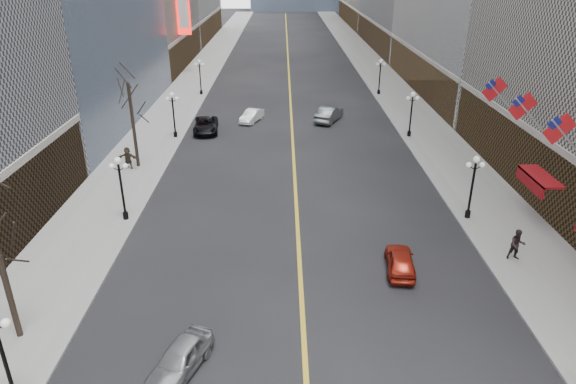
{
  "coord_description": "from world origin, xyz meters",
  "views": [
    {
      "loc": [
        -0.94,
        -1.52,
        16.41
      ],
      "look_at": [
        -0.76,
        16.64,
        8.18
      ],
      "focal_mm": 32.0,
      "sensor_mm": 36.0,
      "label": 1
    }
  ],
  "objects_px": {
    "streetlamp_west_2": "(173,110)",
    "car_sb_far": "(329,114)",
    "car_nb_mid": "(252,116)",
    "car_sb_mid": "(400,261)",
    "streetlamp_east_2": "(412,109)",
    "streetlamp_east_3": "(380,73)",
    "car_nb_far": "(206,125)",
    "streetlamp_west_0": "(1,347)",
    "car_nb_near": "(180,359)",
    "streetlamp_east_1": "(473,181)",
    "streetlamp_west_3": "(200,73)",
    "streetlamp_west_1": "(121,182)"
  },
  "relations": [
    {
      "from": "streetlamp_west_0",
      "to": "car_nb_near",
      "type": "distance_m",
      "value": 6.95
    },
    {
      "from": "streetlamp_west_1",
      "to": "car_nb_near",
      "type": "distance_m",
      "value": 15.75
    },
    {
      "from": "car_nb_mid",
      "to": "car_sb_mid",
      "type": "height_order",
      "value": "car_sb_mid"
    },
    {
      "from": "streetlamp_west_2",
      "to": "car_nb_mid",
      "type": "distance_m",
      "value": 9.61
    },
    {
      "from": "streetlamp_west_3",
      "to": "car_nb_far",
      "type": "distance_m",
      "value": 16.36
    },
    {
      "from": "car_nb_far",
      "to": "streetlamp_west_1",
      "type": "bearing_deg",
      "value": -103.52
    },
    {
      "from": "streetlamp_west_2",
      "to": "streetlamp_east_3",
      "type": "bearing_deg",
      "value": 37.33
    },
    {
      "from": "streetlamp_east_2",
      "to": "car_nb_far",
      "type": "height_order",
      "value": "streetlamp_east_2"
    },
    {
      "from": "car_sb_mid",
      "to": "streetlamp_west_3",
      "type": "bearing_deg",
      "value": -60.9
    },
    {
      "from": "streetlamp_west_0",
      "to": "car_nb_near",
      "type": "relative_size",
      "value": 1.14
    },
    {
      "from": "car_nb_far",
      "to": "car_nb_near",
      "type": "bearing_deg",
      "value": -89.65
    },
    {
      "from": "streetlamp_east_3",
      "to": "streetlamp_west_0",
      "type": "relative_size",
      "value": 1.0
    },
    {
      "from": "streetlamp_east_2",
      "to": "car_nb_mid",
      "type": "distance_m",
      "value": 17.36
    },
    {
      "from": "car_sb_far",
      "to": "streetlamp_east_3",
      "type": "bearing_deg",
      "value": -98.31
    },
    {
      "from": "car_nb_mid",
      "to": "streetlamp_west_0",
      "type": "bearing_deg",
      "value": -80.07
    },
    {
      "from": "streetlamp_east_3",
      "to": "car_nb_far",
      "type": "xyz_separation_m",
      "value": [
        -20.8,
        -15.98,
        -2.17
      ]
    },
    {
      "from": "streetlamp_east_1",
      "to": "streetlamp_west_0",
      "type": "height_order",
      "value": "same"
    },
    {
      "from": "streetlamp_east_1",
      "to": "car_nb_far",
      "type": "distance_m",
      "value": 28.95
    },
    {
      "from": "car_sb_far",
      "to": "streetlamp_east_1",
      "type": "bearing_deg",
      "value": 131.56
    },
    {
      "from": "car_nb_near",
      "to": "streetlamp_west_3",
      "type": "bearing_deg",
      "value": 118.18
    },
    {
      "from": "streetlamp_west_2",
      "to": "car_sb_far",
      "type": "height_order",
      "value": "streetlamp_west_2"
    },
    {
      "from": "streetlamp_east_3",
      "to": "car_nb_near",
      "type": "xyz_separation_m",
      "value": [
        -17.25,
        -50.24,
        -2.23
      ]
    },
    {
      "from": "streetlamp_east_1",
      "to": "car_nb_mid",
      "type": "bearing_deg",
      "value": 124.35
    },
    {
      "from": "streetlamp_east_3",
      "to": "car_nb_mid",
      "type": "height_order",
      "value": "streetlamp_east_3"
    },
    {
      "from": "streetlamp_west_3",
      "to": "car_sb_far",
      "type": "bearing_deg",
      "value": -37.36
    },
    {
      "from": "streetlamp_west_1",
      "to": "streetlamp_east_2",
      "type": "bearing_deg",
      "value": 37.33
    },
    {
      "from": "car_nb_near",
      "to": "car_sb_far",
      "type": "xyz_separation_m",
      "value": [
        9.61,
        38.06,
        0.16
      ]
    },
    {
      "from": "car_nb_mid",
      "to": "streetlamp_east_2",
      "type": "bearing_deg",
      "value": 0.94
    },
    {
      "from": "streetlamp_east_1",
      "to": "streetlamp_west_3",
      "type": "xyz_separation_m",
      "value": [
        -23.6,
        36.0,
        0.0
      ]
    },
    {
      "from": "car_nb_far",
      "to": "car_sb_mid",
      "type": "distance_m",
      "value": 30.27
    },
    {
      "from": "streetlamp_east_3",
      "to": "car_nb_near",
      "type": "height_order",
      "value": "streetlamp_east_3"
    },
    {
      "from": "streetlamp_east_3",
      "to": "car_sb_far",
      "type": "bearing_deg",
      "value": -122.09
    },
    {
      "from": "streetlamp_east_2",
      "to": "car_nb_far",
      "type": "distance_m",
      "value": 21.01
    },
    {
      "from": "streetlamp_east_2",
      "to": "streetlamp_west_2",
      "type": "xyz_separation_m",
      "value": [
        -23.6,
        0.0,
        0.0
      ]
    },
    {
      "from": "streetlamp_east_1",
      "to": "streetlamp_east_2",
      "type": "xyz_separation_m",
      "value": [
        0.0,
        18.0,
        0.0
      ]
    },
    {
      "from": "streetlamp_west_2",
      "to": "streetlamp_west_1",
      "type": "bearing_deg",
      "value": -90.0
    },
    {
      "from": "streetlamp_west_0",
      "to": "streetlamp_west_2",
      "type": "distance_m",
      "value": 34.0
    },
    {
      "from": "streetlamp_west_1",
      "to": "car_nb_far",
      "type": "bearing_deg",
      "value": 82.04
    },
    {
      "from": "streetlamp_east_3",
      "to": "car_sb_mid",
      "type": "height_order",
      "value": "streetlamp_east_3"
    },
    {
      "from": "car_nb_near",
      "to": "car_sb_mid",
      "type": "height_order",
      "value": "car_nb_near"
    },
    {
      "from": "streetlamp_west_0",
      "to": "car_nb_far",
      "type": "relative_size",
      "value": 0.86
    },
    {
      "from": "streetlamp_west_0",
      "to": "car_nb_mid",
      "type": "bearing_deg",
      "value": 79.49
    },
    {
      "from": "car_nb_mid",
      "to": "car_sb_mid",
      "type": "bearing_deg",
      "value": -50.89
    },
    {
      "from": "streetlamp_east_3",
      "to": "car_nb_far",
      "type": "relative_size",
      "value": 0.86
    },
    {
      "from": "streetlamp_west_2",
      "to": "streetlamp_west_3",
      "type": "xyz_separation_m",
      "value": [
        0.0,
        18.0,
        0.0
      ]
    },
    {
      "from": "streetlamp_west_2",
      "to": "car_nb_mid",
      "type": "relative_size",
      "value": 1.13
    },
    {
      "from": "streetlamp_west_2",
      "to": "car_sb_mid",
      "type": "distance_m",
      "value": 30.15
    },
    {
      "from": "streetlamp_east_2",
      "to": "car_nb_near",
      "type": "height_order",
      "value": "streetlamp_east_2"
    },
    {
      "from": "streetlamp_west_0",
      "to": "car_sb_mid",
      "type": "height_order",
      "value": "streetlamp_west_0"
    },
    {
      "from": "streetlamp_west_0",
      "to": "car_nb_near",
      "type": "xyz_separation_m",
      "value": [
        6.35,
        1.76,
        -2.23
      ]
    }
  ]
}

